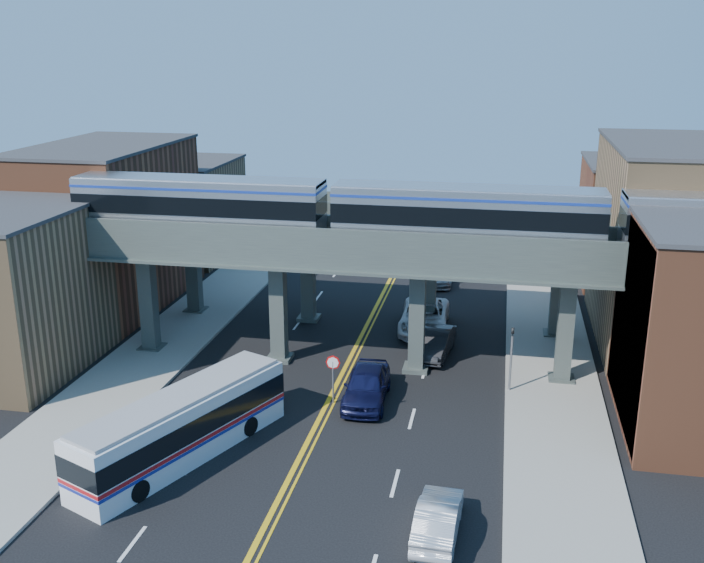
{
  "coord_description": "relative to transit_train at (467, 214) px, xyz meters",
  "views": [
    {
      "loc": [
        8.28,
        -32.9,
        17.92
      ],
      "look_at": [
        0.31,
        7.99,
        5.04
      ],
      "focal_mm": 40.0,
      "sensor_mm": 36.0,
      "label": 1
    }
  ],
  "objects": [
    {
      "name": "transit_train",
      "position": [
        0.0,
        0.0,
        0.0
      ],
      "size": [
        44.01,
        2.76,
        3.21
      ],
      "color": "black",
      "rests_on": "elevated_viaduct_near"
    },
    {
      "name": "car_parked_curb",
      "position": [
        0.09,
        -15.28,
        -8.41
      ],
      "size": [
        1.72,
        4.48,
        1.46
      ],
      "primitive_type": "imported",
      "rotation": [
        0.0,
        0.0,
        3.1
      ],
      "color": "silver",
      "rests_on": "ground"
    },
    {
      "name": "car_lane_d",
      "position": [
        -2.59,
        17.03,
        -8.41
      ],
      "size": [
        2.03,
        5.0,
        1.45
      ],
      "primitive_type": "imported",
      "rotation": [
        0.0,
        0.0,
        0.0
      ],
      "color": "#A5A4A9",
      "rests_on": "ground"
    },
    {
      "name": "building_west_c",
      "position": [
        -24.98,
        21.0,
        -5.14
      ],
      "size": [
        8.0,
        10.0,
        8.0
      ],
      "primitive_type": "cube",
      "color": "olive",
      "rests_on": "ground"
    },
    {
      "name": "car_lane_c",
      "position": [
        -2.7,
        6.54,
        -8.24
      ],
      "size": [
        3.16,
        6.53,
        1.79
      ],
      "primitive_type": "imported",
      "rotation": [
        0.0,
        0.0,
        0.03
      ],
      "color": "silver",
      "rests_on": "ground"
    },
    {
      "name": "traffic_signal",
      "position": [
        2.72,
        -2.0,
        -6.84
      ],
      "size": [
        0.15,
        0.18,
        4.1
      ],
      "color": "slate",
      "rests_on": "ground"
    },
    {
      "name": "building_east_b",
      "position": [
        12.02,
        8.0,
        -3.14
      ],
      "size": [
        8.0,
        14.0,
        12.0
      ],
      "primitive_type": "cube",
      "color": "olive",
      "rests_on": "ground"
    },
    {
      "name": "transit_bus",
      "position": [
        -11.62,
        -11.56,
        -7.65
      ],
      "size": [
        6.71,
        11.29,
        2.89
      ],
      "rotation": [
        0.0,
        0.0,
        1.17
      ],
      "color": "white",
      "rests_on": "ground"
    },
    {
      "name": "building_east_c",
      "position": [
        12.02,
        21.0,
        -4.64
      ],
      "size": [
        8.0,
        10.0,
        9.0
      ],
      "primitive_type": "cube",
      "color": "brown",
      "rests_on": "ground"
    },
    {
      "name": "sidewalk_east",
      "position": [
        5.02,
        2.0,
        -9.06
      ],
      "size": [
        5.0,
        70.0,
        0.16
      ],
      "primitive_type": "cube",
      "color": "gray",
      "rests_on": "ground"
    },
    {
      "name": "sidewalk_west",
      "position": [
        -17.98,
        2.0,
        -9.06
      ],
      "size": [
        5.0,
        70.0,
        0.16
      ],
      "primitive_type": "cube",
      "color": "gray",
      "rests_on": "ground"
    },
    {
      "name": "car_lane_a",
      "position": [
        -4.54,
        -4.5,
        -8.22
      ],
      "size": [
        2.37,
        5.45,
        1.83
      ],
      "primitive_type": "imported",
      "rotation": [
        0.0,
        0.0,
        0.04
      ],
      "color": "#0E1134",
      "rests_on": "ground"
    },
    {
      "name": "elevated_viaduct_near",
      "position": [
        -6.48,
        0.0,
        -2.67
      ],
      "size": [
        52.0,
        3.6,
        7.4
      ],
      "color": "#39423E",
      "rests_on": "ground"
    },
    {
      "name": "ground",
      "position": [
        -6.48,
        -8.0,
        -9.14
      ],
      "size": [
        120.0,
        120.0,
        0.0
      ],
      "primitive_type": "plane",
      "color": "black",
      "rests_on": "ground"
    },
    {
      "name": "car_lane_b",
      "position": [
        -1.62,
        2.41,
        -8.35
      ],
      "size": [
        2.23,
        4.95,
        1.58
      ],
      "primitive_type": "imported",
      "rotation": [
        0.0,
        0.0,
        -0.12
      ],
      "color": "#2A2A2C",
      "rests_on": "ground"
    },
    {
      "name": "building_west_a",
      "position": [
        -24.98,
        -4.0,
        -4.64
      ],
      "size": [
        8.0,
        10.0,
        9.0
      ],
      "primitive_type": "cube",
      "color": "olive",
      "rests_on": "ground"
    },
    {
      "name": "stop_sign",
      "position": [
        -6.18,
        -5.0,
        -7.38
      ],
      "size": [
        0.76,
        0.09,
        2.63
      ],
      "color": "slate",
      "rests_on": "ground"
    },
    {
      "name": "elevated_viaduct_far",
      "position": [
        -6.48,
        7.0,
        -2.67
      ],
      "size": [
        52.0,
        3.6,
        7.4
      ],
      "color": "#39423E",
      "rests_on": "ground"
    },
    {
      "name": "mural_panel",
      "position": [
        8.07,
        -4.0,
        -4.39
      ],
      "size": [
        0.1,
        9.5,
        9.5
      ],
      "primitive_type": "cube",
      "color": "teal",
      "rests_on": "ground"
    },
    {
      "name": "building_west_b",
      "position": [
        -24.98,
        8.0,
        -3.64
      ],
      "size": [
        8.0,
        14.0,
        11.0
      ],
      "primitive_type": "cube",
      "color": "brown",
      "rests_on": "ground"
    }
  ]
}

